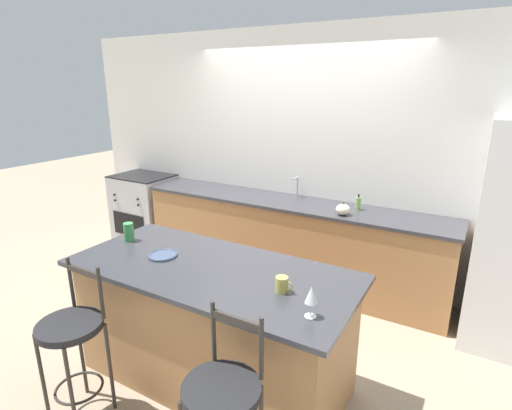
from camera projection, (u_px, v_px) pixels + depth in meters
The scene contains 14 objects.
ground_plane at pixel (272, 292), 4.24m from camera, with size 18.00×18.00×0.00m, color tan.
wall_back at pixel (302, 156), 4.40m from camera, with size 6.00×0.07×2.70m.
back_counter at pixel (288, 240), 4.40m from camera, with size 3.42×0.65×0.92m.
sink_faucet at pixel (297, 184), 4.39m from camera, with size 0.02×0.13×0.22m.
kitchen_island at pixel (213, 325), 2.86m from camera, with size 2.02×0.92×0.91m.
oven_range at pixel (145, 210), 5.41m from camera, with size 0.75×0.62×0.96m.
bar_stool_near at pixel (73, 340), 2.51m from camera, with size 0.40×0.40×1.05m.
bar_stool_far at pixel (223, 406), 2.00m from camera, with size 0.40×0.40×1.05m.
dinner_plate at pixel (163, 255), 2.91m from camera, with size 0.21×0.21×0.02m.
wine_glass at pixel (311, 296), 2.12m from camera, with size 0.07×0.07×0.18m.
coffee_mug at pixel (282, 285), 2.40m from camera, with size 0.11×0.08×0.10m.
tumbler_cup at pixel (129, 232), 3.18m from camera, with size 0.08×0.08×0.15m.
pumpkin_decoration at pixel (343, 210), 3.79m from camera, with size 0.14×0.14×0.13m.
soap_bottle at pixel (358, 203), 3.94m from camera, with size 0.05×0.05×0.16m.
Camera 1 is at (1.75, -3.36, 2.12)m, focal length 28.00 mm.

